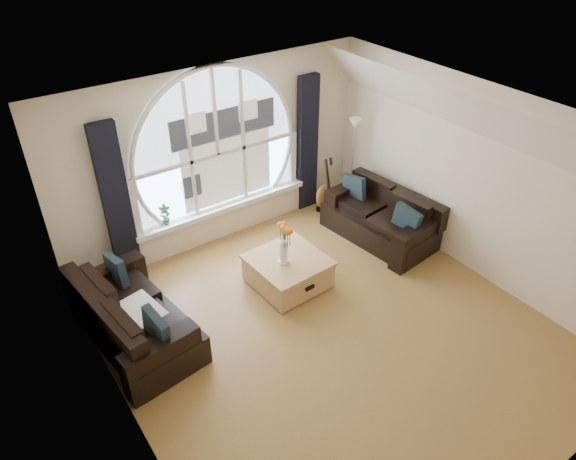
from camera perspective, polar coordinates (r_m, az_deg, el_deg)
The scene contains 21 objects.
ground at distance 6.85m, azimuth 4.41°, elevation -10.79°, with size 5.00×5.50×0.01m, color brown.
ceiling at distance 5.31m, azimuth 5.68°, elevation 10.35°, with size 5.00×5.50×0.01m, color silver.
wall_back at distance 7.96m, azimuth -7.74°, elevation 7.92°, with size 5.00×0.01×2.70m, color beige.
wall_front at distance 4.81m, azimuth 27.16°, elevation -17.25°, with size 5.00×0.01×2.70m, color beige.
wall_left at distance 5.09m, azimuth -17.81°, elevation -10.97°, with size 0.01×5.50×2.70m, color beige.
wall_right at distance 7.61m, azimuth 19.75°, elevation 4.82°, with size 0.01×5.50×2.70m, color beige.
attic_slope at distance 6.98m, azimuth 19.80°, elevation 11.34°, with size 0.92×5.50×0.72m, color silver.
arched_window at distance 7.82m, azimuth -7.79°, elevation 9.65°, with size 2.60×0.06×2.15m, color silver.
window_sill at distance 8.29m, azimuth -6.97°, elevation 2.46°, with size 2.90×0.22×0.08m, color white.
window_frame at distance 7.80m, azimuth -7.68°, elevation 9.58°, with size 2.76×0.08×2.15m, color white.
neighbor_house at distance 7.93m, azimuth -6.71°, elevation 9.07°, with size 1.70×0.02×1.50m, color silver.
curtain_left at distance 7.46m, azimuth -18.01°, elevation 2.78°, with size 0.35×0.12×2.30m, color black.
curtain_right at distance 8.73m, azimuth 2.10°, elevation 9.18°, with size 0.35×0.12×2.30m, color black.
sofa_left at distance 6.71m, azimuth -16.20°, elevation -8.82°, with size 0.91×1.83×0.81m, color black.
sofa_right at distance 8.35m, azimuth 9.88°, elevation 1.57°, with size 0.88×1.75×0.78m, color black.
coffee_chest at distance 7.37m, azimuth 0.00°, elevation -4.36°, with size 0.97×0.97×0.47m, color tan.
throw_blanket at distance 6.56m, azimuth -16.04°, elevation -8.77°, with size 0.55×0.55×0.10m, color silver.
vase_flowers at distance 6.96m, azimuth -0.48°, elevation -0.96°, with size 0.24×0.24×0.70m, color white.
floor_lamp at distance 8.93m, azimuth 6.91°, elevation 7.06°, with size 0.24×0.24×1.60m, color #B2B2B2.
guitar at distance 8.83m, azimuth 4.00°, elevation 4.91°, with size 0.36×0.24×1.06m, color brown.
potted_plant at distance 7.86m, azimuth -13.09°, elevation 1.60°, with size 0.17×0.12×0.33m, color #1E6023.
Camera 1 is at (-3.20, -3.66, 4.82)m, focal length 33.01 mm.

